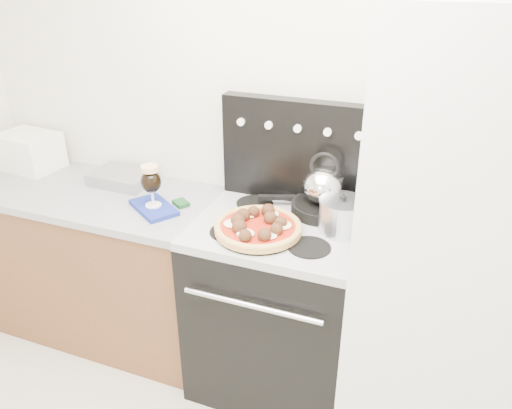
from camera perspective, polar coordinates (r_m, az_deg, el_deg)
The scene contains 16 objects.
room_shell at distance 1.43m, azimuth -11.45°, elevation -6.04°, with size 3.52×3.01×2.52m.
base_cabinet at distance 3.01m, azimuth -17.80°, elevation -6.42°, with size 1.45×0.60×0.86m, color brown.
countertop at distance 2.80m, azimuth -19.06°, elevation 1.33°, with size 1.48×0.63×0.04m, color gray.
stove_body at distance 2.53m, azimuth 2.50°, elevation -11.81°, with size 0.76×0.65×0.88m, color black.
cooktop at distance 2.27m, azimuth 2.73°, elevation -2.68°, with size 0.76×0.65×0.04m, color #ADADB2.
backguard at distance 2.39m, azimuth 4.98°, elevation 6.01°, with size 0.76×0.08×0.50m, color black.
fridge at distance 2.14m, azimuth 20.65°, elevation -4.96°, with size 0.64×0.68×1.90m, color silver.
toaster_oven at distance 3.15m, azimuth -24.47°, elevation 5.57°, with size 0.33×0.24×0.20m, color white.
foil_sheet at distance 2.79m, azimuth -15.02°, elevation 3.01°, with size 0.32×0.23×0.06m, color silver.
oven_mitt at distance 2.47m, azimuth -11.61°, elevation -0.35°, with size 0.26×0.15×0.02m, color navy.
beer_glass at distance 2.42m, azimuth -11.86°, elevation 2.11°, with size 0.10×0.10×0.21m, color black, non-canonical shape.
pizza_pan at distance 2.18m, azimuth 0.24°, elevation -3.19°, with size 0.37×0.37×0.01m, color black.
pizza at distance 2.16m, azimuth 0.24°, elevation -2.44°, with size 0.38×0.38×0.05m, color #C58F44, non-canonical shape.
skillet at distance 2.36m, azimuth 7.53°, elevation -0.37°, with size 0.29×0.29×0.05m, color black.
tea_kettle at distance 2.31m, azimuth 7.73°, elevation 2.52°, with size 0.19×0.19×0.21m, color silver, non-canonical shape.
stock_pot at distance 2.20m, azimuth 9.74°, elevation -1.40°, with size 0.20×0.20×0.14m, color silver.
Camera 1 is at (0.69, -0.71, 2.01)m, focal length 35.00 mm.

